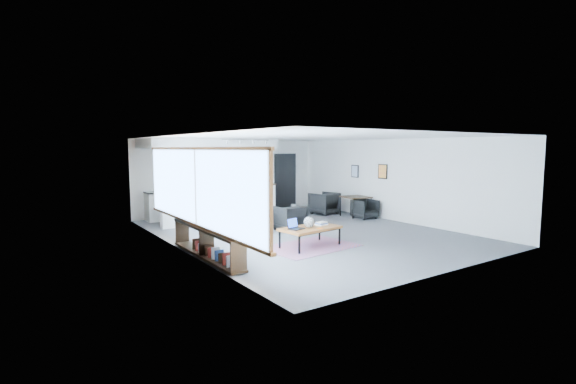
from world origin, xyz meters
TOP-DOWN VIEW (x-y plane):
  - room at (0.00, 0.00)m, footprint 7.02×9.02m
  - window at (-3.46, -0.90)m, footprint 0.10×5.95m
  - console at (-3.30, -1.05)m, footprint 0.35×3.00m
  - kitchenette at (-1.20, 3.71)m, footprint 4.20×1.96m
  - doorway at (2.30, 4.42)m, footprint 1.10×0.12m
  - track_light at (-0.59, 2.20)m, footprint 1.60×0.07m
  - wall_art_lower at (3.47, 0.40)m, footprint 0.03×0.38m
  - wall_art_upper at (3.47, 1.70)m, footprint 0.03×0.34m
  - kilim_rug at (-0.90, -1.45)m, footprint 2.26×1.65m
  - coffee_table at (-0.90, -1.45)m, footprint 1.52×0.95m
  - laptop at (-1.32, -1.40)m, footprint 0.39×0.35m
  - ceramic_pot at (-0.94, -1.45)m, footprint 0.25×0.25m
  - book_stack at (-0.51, -1.38)m, footprint 0.29×0.24m
  - coaster at (-0.81, -1.69)m, footprint 0.12×0.12m
  - armchair_left at (-1.33, 0.94)m, footprint 0.78×0.73m
  - armchair_right at (-0.18, 0.47)m, footprint 0.79×0.74m
  - floor_lamp at (-0.33, 1.50)m, footprint 0.58×0.58m
  - dining_table at (3.00, 1.15)m, footprint 0.92×0.92m
  - dining_chair_near at (3.00, 0.70)m, footprint 0.60×0.57m
  - dining_chair_far at (2.48, 2.18)m, footprint 0.81×0.77m
  - microwave at (-0.64, 4.15)m, footprint 0.62×0.41m

SIDE VIEW (x-z plane):
  - kilim_rug at x=-0.90m, z-range 0.00..0.01m
  - dining_chair_near at x=3.00m, z-range 0.00..0.60m
  - console at x=-3.30m, z-range -0.07..0.73m
  - dining_chair_far at x=2.48m, z-range 0.00..0.72m
  - armchair_left at x=-1.33m, z-range 0.00..0.75m
  - armchair_right at x=-0.18m, z-range 0.00..0.79m
  - coffee_table at x=-0.90m, z-range 0.20..0.67m
  - coaster at x=-0.81m, z-range 0.47..0.47m
  - book_stack at x=-0.51m, z-range 0.46..0.55m
  - laptop at x=-1.32m, z-range 0.42..0.66m
  - ceramic_pot at x=-0.94m, z-range 0.47..0.72m
  - dining_table at x=3.00m, z-range 0.28..0.98m
  - doorway at x=2.30m, z-range 0.00..2.15m
  - microwave at x=-0.64m, z-range 0.93..1.32m
  - room at x=0.00m, z-range -0.01..2.61m
  - kitchenette at x=-1.20m, z-range 0.08..2.68m
  - floor_lamp at x=-0.33m, z-range 0.62..2.28m
  - window at x=-3.46m, z-range 0.63..2.29m
  - wall_art_upper at x=3.47m, z-range 1.28..1.72m
  - wall_art_lower at x=3.47m, z-range 1.31..1.79m
  - track_light at x=-0.59m, z-range 2.45..2.60m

